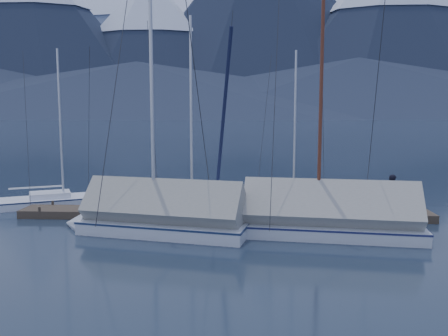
{
  "coord_description": "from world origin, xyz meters",
  "views": [
    {
      "loc": [
        1.07,
        -18.42,
        4.78
      ],
      "look_at": [
        0.0,
        2.0,
        2.2
      ],
      "focal_mm": 38.0,
      "sensor_mm": 36.0,
      "label": 1
    }
  ],
  "objects_px": {
    "sailboat_covered_far": "(151,219)",
    "person": "(392,194)",
    "sailboat_open_right": "(302,205)",
    "sailboat_open_mid": "(203,203)",
    "sailboat_covered_near": "(313,221)",
    "sailboat_open_left": "(73,201)"
  },
  "relations": [
    {
      "from": "sailboat_covered_near",
      "to": "person",
      "type": "height_order",
      "value": "sailboat_covered_near"
    },
    {
      "from": "sailboat_covered_far",
      "to": "person",
      "type": "bearing_deg",
      "value": 13.99
    },
    {
      "from": "sailboat_open_left",
      "to": "sailboat_covered_far",
      "type": "xyz_separation_m",
      "value": [
        5.05,
        -5.25,
        0.37
      ]
    },
    {
      "from": "sailboat_open_mid",
      "to": "sailboat_covered_near",
      "type": "distance_m",
      "value": 6.72
    },
    {
      "from": "sailboat_covered_far",
      "to": "person",
      "type": "distance_m",
      "value": 10.24
    },
    {
      "from": "sailboat_covered_far",
      "to": "sailboat_open_mid",
      "type": "bearing_deg",
      "value": 72.06
    },
    {
      "from": "sailboat_open_left",
      "to": "sailboat_open_right",
      "type": "distance_m",
      "value": 11.45
    },
    {
      "from": "person",
      "to": "sailboat_covered_near",
      "type": "bearing_deg",
      "value": 101.63
    },
    {
      "from": "sailboat_open_left",
      "to": "sailboat_covered_near",
      "type": "relative_size",
      "value": 0.82
    },
    {
      "from": "sailboat_open_mid",
      "to": "sailboat_covered_far",
      "type": "xyz_separation_m",
      "value": [
        -1.56,
        -4.81,
        0.35
      ]
    },
    {
      "from": "sailboat_covered_far",
      "to": "sailboat_covered_near",
      "type": "bearing_deg",
      "value": 0.16
    },
    {
      "from": "sailboat_covered_near",
      "to": "sailboat_covered_far",
      "type": "relative_size",
      "value": 0.96
    },
    {
      "from": "person",
      "to": "sailboat_open_mid",
      "type": "bearing_deg",
      "value": 52.2
    },
    {
      "from": "sailboat_open_mid",
      "to": "sailboat_open_right",
      "type": "bearing_deg",
      "value": -0.01
    },
    {
      "from": "sailboat_open_right",
      "to": "sailboat_covered_far",
      "type": "bearing_deg",
      "value": -143.03
    },
    {
      "from": "sailboat_open_right",
      "to": "sailboat_covered_near",
      "type": "xyz_separation_m",
      "value": [
        -0.12,
        -4.79,
        0.37
      ]
    },
    {
      "from": "sailboat_open_left",
      "to": "sailboat_covered_far",
      "type": "distance_m",
      "value": 7.3
    },
    {
      "from": "sailboat_open_right",
      "to": "sailboat_covered_far",
      "type": "height_order",
      "value": "sailboat_covered_far"
    },
    {
      "from": "sailboat_open_mid",
      "to": "sailboat_covered_far",
      "type": "bearing_deg",
      "value": -107.94
    },
    {
      "from": "sailboat_covered_near",
      "to": "sailboat_covered_far",
      "type": "bearing_deg",
      "value": -179.84
    },
    {
      "from": "sailboat_covered_near",
      "to": "sailboat_open_right",
      "type": "bearing_deg",
      "value": 88.55
    },
    {
      "from": "sailboat_open_right",
      "to": "sailboat_covered_far",
      "type": "distance_m",
      "value": 8.0
    }
  ]
}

